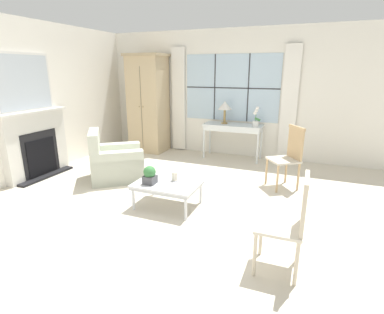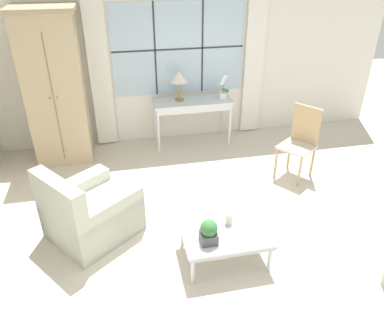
# 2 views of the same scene
# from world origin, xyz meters

# --- Properties ---
(ground_plane) EXTENTS (14.00, 14.00, 0.00)m
(ground_plane) POSITION_xyz_m (0.00, 0.00, 0.00)
(ground_plane) COLOR beige
(wall_back_windowed) EXTENTS (7.20, 0.14, 2.80)m
(wall_back_windowed) POSITION_xyz_m (0.00, 3.02, 1.39)
(wall_back_windowed) COLOR white
(wall_back_windowed) RESTS_ON ground_plane
(wall_left) EXTENTS (0.06, 7.20, 2.80)m
(wall_left) POSITION_xyz_m (-3.03, 0.60, 1.40)
(wall_left) COLOR white
(wall_left) RESTS_ON ground_plane
(fireplace) EXTENTS (0.34, 1.35, 2.22)m
(fireplace) POSITION_xyz_m (-2.91, 0.18, 0.73)
(fireplace) COLOR black
(fireplace) RESTS_ON ground_plane
(armoire) EXTENTS (0.89, 0.72, 2.29)m
(armoire) POSITION_xyz_m (-1.93, 2.62, 1.15)
(armoire) COLOR tan
(armoire) RESTS_ON ground_plane
(console_table) EXTENTS (1.28, 0.51, 0.78)m
(console_table) POSITION_xyz_m (0.15, 2.68, 0.69)
(console_table) COLOR silver
(console_table) RESTS_ON ground_plane
(table_lamp) EXTENTS (0.30, 0.30, 0.49)m
(table_lamp) POSITION_xyz_m (-0.05, 2.71, 1.16)
(table_lamp) COLOR #9E7F47
(table_lamp) RESTS_ON console_table
(potted_orchid) EXTENTS (0.17, 0.13, 0.42)m
(potted_orchid) POSITION_xyz_m (0.65, 2.62, 0.93)
(potted_orchid) COLOR white
(potted_orchid) RESTS_ON console_table
(armchair_upholstered) EXTENTS (1.20, 1.19, 0.91)m
(armchair_upholstered) POSITION_xyz_m (-1.48, 0.59, 0.30)
(armchair_upholstered) COLOR beige
(armchair_upholstered) RESTS_ON ground_plane
(side_chair_wooden) EXTENTS (0.61, 0.61, 1.05)m
(side_chair_wooden) POSITION_xyz_m (1.46, 1.36, 0.59)
(side_chair_wooden) COLOR beige
(side_chair_wooden) RESTS_ON ground_plane
(accent_chair_wooden) EXTENTS (0.44, 0.44, 1.01)m
(accent_chair_wooden) POSITION_xyz_m (1.67, -0.98, 0.58)
(accent_chair_wooden) COLOR beige
(accent_chair_wooden) RESTS_ON ground_plane
(coffee_table) EXTENTS (0.91, 0.67, 0.37)m
(coffee_table) POSITION_xyz_m (-0.08, -0.10, 0.33)
(coffee_table) COLOR silver
(coffee_table) RESTS_ON ground_plane
(potted_plant_small) EXTENTS (0.17, 0.17, 0.26)m
(potted_plant_small) POSITION_xyz_m (-0.29, -0.23, 0.51)
(potted_plant_small) COLOR #4C4C51
(potted_plant_small) RESTS_ON coffee_table
(pillar_candle) EXTENTS (0.11, 0.11, 0.14)m
(pillar_candle) POSITION_xyz_m (-0.01, -0.00, 0.43)
(pillar_candle) COLOR silver
(pillar_candle) RESTS_ON coffee_table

